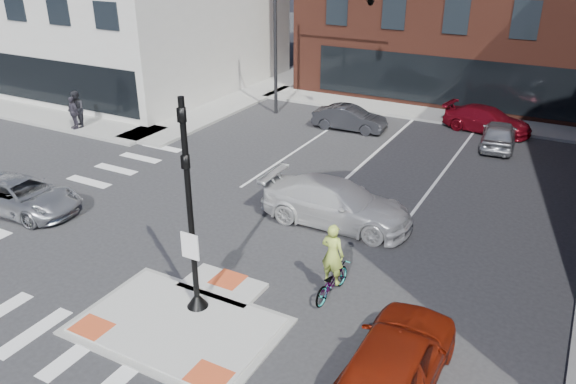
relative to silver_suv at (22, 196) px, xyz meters
The scene contains 16 objects.
ground 9.78m from the silver_suv, 13.21° to the right, with size 120.00×120.00×0.00m, color #28282B.
refuge_island 9.84m from the silver_suv, 14.67° to the right, with size 5.40×4.65×0.13m.
sidewalk_nw 14.95m from the silver_suv, 119.08° to the left, with size 23.50×20.50×0.15m.
sidewalk_n 23.40m from the silver_suv, 57.70° to the left, with size 26.00×3.00×0.15m, color gray.
building_nw 21.99m from the silver_suv, 125.11° to the left, with size 20.40×16.40×14.40m.
signal_pole 9.82m from the silver_suv, 10.93° to the right, with size 0.60×0.60×5.98m.
mast_arm_signal 17.77m from the silver_suv, 69.09° to the left, with size 6.10×2.24×8.00m.
silver_suv is the anchor object (origin of this frame).
red_sedan 15.46m from the silver_suv, ahead, with size 2.00×4.96×1.69m, color maroon.
white_pickup 11.78m from the silver_suv, 23.90° to the left, with size 2.24×5.52×1.60m, color silver.
bg_car_dark 16.51m from the silver_suv, 64.92° to the left, with size 1.36×3.90×1.29m, color #292A2E.
bg_car_silver 21.55m from the silver_suv, 47.71° to the left, with size 1.59×3.96×1.35m, color #ADB0B4.
bg_car_red 22.61m from the silver_suv, 53.22° to the left, with size 1.85×4.56×1.32m, color maroon.
cyclist 12.51m from the silver_suv, ahead, with size 0.75×1.89×2.32m.
pedestrian_a 9.89m from the silver_suv, 125.73° to the left, with size 0.95×0.74×1.96m, color black.
pedestrian_b 9.68m from the silver_suv, 126.59° to the left, with size 1.01×0.42×1.72m, color #322E39.
Camera 1 is at (8.39, -9.75, 9.57)m, focal length 35.00 mm.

